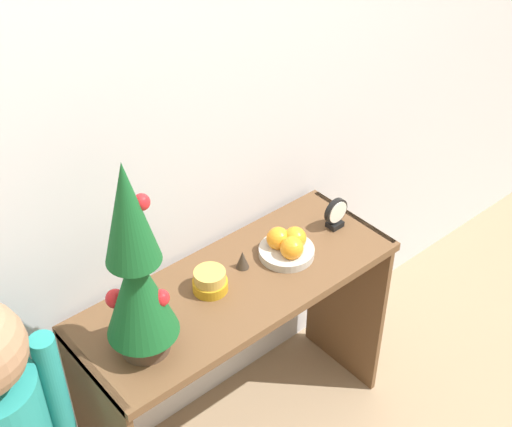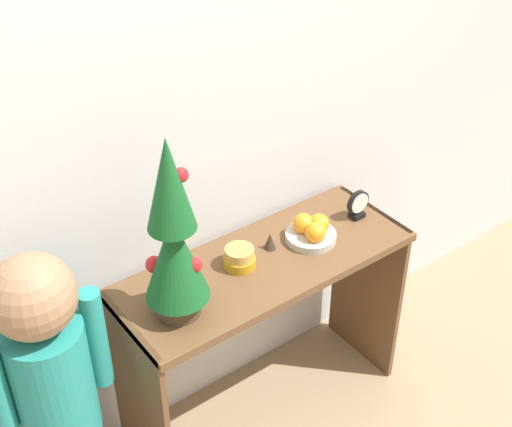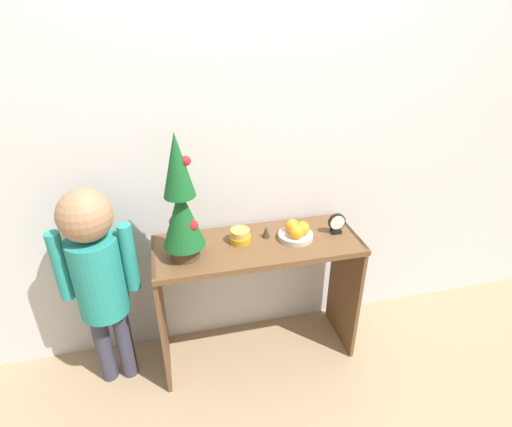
{
  "view_description": "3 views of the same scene",
  "coord_description": "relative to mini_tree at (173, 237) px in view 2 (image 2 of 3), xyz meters",
  "views": [
    {
      "loc": [
        -1.03,
        -1.08,
        2.27
      ],
      "look_at": [
        0.07,
        0.2,
        0.99
      ],
      "focal_mm": 50.0,
      "sensor_mm": 36.0,
      "label": 1
    },
    {
      "loc": [
        -1.16,
        -1.31,
        2.29
      ],
      "look_at": [
        -0.02,
        0.24,
        0.94
      ],
      "focal_mm": 50.0,
      "sensor_mm": 36.0,
      "label": 2
    },
    {
      "loc": [
        -0.41,
        -1.49,
        1.85
      ],
      "look_at": [
        -0.02,
        0.17,
        0.95
      ],
      "focal_mm": 28.0,
      "sensor_mm": 36.0,
      "label": 3
    }
  ],
  "objects": [
    {
      "name": "back_wall",
      "position": [
        0.37,
        0.29,
        0.2
      ],
      "size": [
        7.0,
        0.05,
        2.5
      ],
      "primitive_type": "cube",
      "color": "silver",
      "rests_on": "ground_plane"
    },
    {
      "name": "console_table",
      "position": [
        0.37,
        0.04,
        -0.48
      ],
      "size": [
        1.07,
        0.41,
        0.75
      ],
      "color": "brown",
      "rests_on": "ground_plane"
    },
    {
      "name": "mini_tree",
      "position": [
        0.0,
        0.0,
        0.0
      ],
      "size": [
        0.2,
        0.2,
        0.62
      ],
      "color": "#4C3828",
      "rests_on": "console_table"
    },
    {
      "name": "fruit_bowl",
      "position": [
        0.58,
        0.04,
        -0.25
      ],
      "size": [
        0.18,
        0.18,
        0.09
      ],
      "color": "#B7B2A8",
      "rests_on": "console_table"
    },
    {
      "name": "singing_bowl",
      "position": [
        0.28,
        0.07,
        -0.26
      ],
      "size": [
        0.11,
        0.11,
        0.07
      ],
      "color": "#B78419",
      "rests_on": "console_table"
    },
    {
      "name": "desk_clock",
      "position": [
        0.8,
        0.04,
        -0.24
      ],
      "size": [
        0.09,
        0.04,
        0.11
      ],
      "color": "black",
      "rests_on": "console_table"
    },
    {
      "name": "figurine",
      "position": [
        0.43,
        0.09,
        -0.26
      ],
      "size": [
        0.04,
        0.04,
        0.06
      ],
      "color": "#382D23",
      "rests_on": "console_table"
    },
    {
      "name": "child_figure",
      "position": [
        -0.42,
        0.04,
        -0.32
      ],
      "size": [
        0.38,
        0.25,
        1.14
      ],
      "color": "#38384C",
      "rests_on": "ground_plane"
    }
  ]
}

